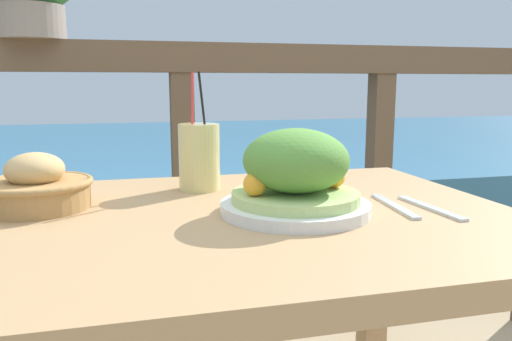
# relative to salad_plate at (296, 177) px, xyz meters

# --- Properties ---
(patio_table) EXTENTS (1.01, 0.74, 0.74)m
(patio_table) POSITION_rel_salad_plate_xyz_m (-0.11, 0.03, -0.18)
(patio_table) COLOR tan
(patio_table) RESTS_ON ground_plane
(railing_fence) EXTENTS (2.80, 0.08, 1.09)m
(railing_fence) POSITION_rel_salad_plate_xyz_m (-0.11, 0.77, -0.06)
(railing_fence) COLOR brown
(railing_fence) RESTS_ON ground_plane
(sea_backdrop) EXTENTS (12.00, 4.00, 0.51)m
(sea_backdrop) POSITION_rel_salad_plate_xyz_m (-0.11, 3.27, -0.55)
(sea_backdrop) COLOR teal
(sea_backdrop) RESTS_ON ground_plane
(salad_plate) EXTENTS (0.26, 0.26, 0.15)m
(salad_plate) POSITION_rel_salad_plate_xyz_m (0.00, 0.00, 0.00)
(salad_plate) COLOR silver
(salad_plate) RESTS_ON patio_table
(drink_glass) EXTENTS (0.09, 0.09, 0.25)m
(drink_glass) POSITION_rel_salad_plate_xyz_m (-0.13, 0.24, 0.01)
(drink_glass) COLOR #DBCC7F
(drink_glass) RESTS_ON patio_table
(bread_basket) EXTENTS (0.20, 0.20, 0.10)m
(bread_basket) POSITION_rel_salad_plate_xyz_m (-0.44, 0.14, -0.02)
(bread_basket) COLOR #AD7F47
(bread_basket) RESTS_ON patio_table
(fork) EXTENTS (0.03, 0.18, 0.00)m
(fork) POSITION_rel_salad_plate_xyz_m (0.19, -0.01, -0.06)
(fork) COLOR silver
(fork) RESTS_ON patio_table
(knife) EXTENTS (0.03, 0.18, 0.00)m
(knife) POSITION_rel_salad_plate_xyz_m (0.24, -0.03, -0.06)
(knife) COLOR silver
(knife) RESTS_ON patio_table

